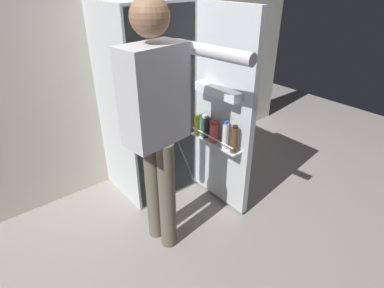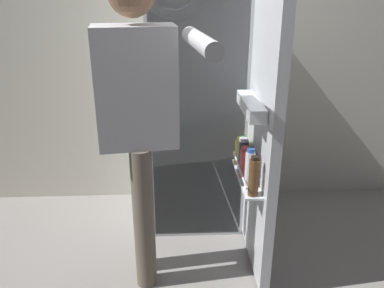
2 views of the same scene
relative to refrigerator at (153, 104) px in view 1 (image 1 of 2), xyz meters
The scene contains 4 objects.
ground_plane 0.97m from the refrigerator, 93.47° to the right, with size 6.95×6.95×0.00m, color gray.
kitchen_wall 0.59m from the refrigerator, 94.17° to the left, with size 4.40×0.10×2.50m, color silver.
refrigerator is the anchor object (origin of this frame).
person 0.75m from the refrigerator, 119.80° to the right, with size 0.60×0.70×1.74m.
Camera 1 is at (-1.31, -1.68, 1.84)m, focal length 29.40 mm.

